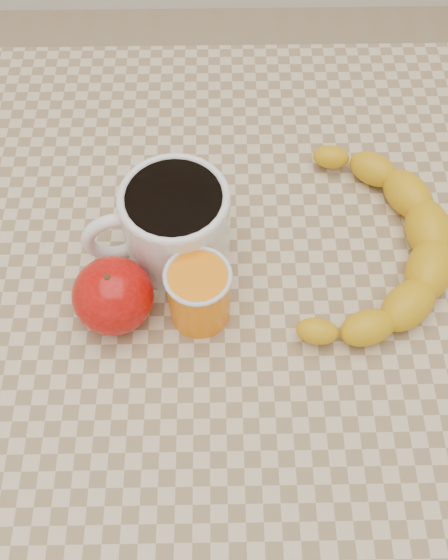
{
  "coord_description": "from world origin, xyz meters",
  "views": [
    {
      "loc": [
        -0.01,
        -0.34,
        1.35
      ],
      "look_at": [
        0.0,
        0.0,
        0.77
      ],
      "focal_mm": 40.0,
      "sensor_mm": 36.0,
      "label": 1
    }
  ],
  "objects_px": {
    "orange_juice_glass": "(199,293)",
    "apple": "(113,296)",
    "coffee_mug": "(173,222)",
    "banana": "(369,245)",
    "table": "(224,323)"
  },
  "relations": [
    {
      "from": "table",
      "to": "banana",
      "type": "distance_m",
      "value": 0.2
    },
    {
      "from": "banana",
      "to": "table",
      "type": "bearing_deg",
      "value": -147.13
    },
    {
      "from": "table",
      "to": "banana",
      "type": "bearing_deg",
      "value": 13.62
    },
    {
      "from": "orange_juice_glass",
      "to": "apple",
      "type": "bearing_deg",
      "value": 179.79
    },
    {
      "from": "orange_juice_glass",
      "to": "apple",
      "type": "height_order",
      "value": "orange_juice_glass"
    },
    {
      "from": "banana",
      "to": "coffee_mug",
      "type": "bearing_deg",
      "value": -164.69
    },
    {
      "from": "coffee_mug",
      "to": "orange_juice_glass",
      "type": "height_order",
      "value": "coffee_mug"
    },
    {
      "from": "orange_juice_glass",
      "to": "apple",
      "type": "distance_m",
      "value": 0.09
    },
    {
      "from": "table",
      "to": "coffee_mug",
      "type": "distance_m",
      "value": 0.16
    },
    {
      "from": "orange_juice_glass",
      "to": "table",
      "type": "bearing_deg",
      "value": 47.05
    },
    {
      "from": "orange_juice_glass",
      "to": "apple",
      "type": "relative_size",
      "value": 0.78
    },
    {
      "from": "apple",
      "to": "coffee_mug",
      "type": "bearing_deg",
      "value": 53.25
    },
    {
      "from": "orange_juice_glass",
      "to": "coffee_mug",
      "type": "bearing_deg",
      "value": 108.71
    },
    {
      "from": "coffee_mug",
      "to": "banana",
      "type": "bearing_deg",
      "value": -3.94
    },
    {
      "from": "apple",
      "to": "orange_juice_glass",
      "type": "bearing_deg",
      "value": -0.21
    }
  ]
}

